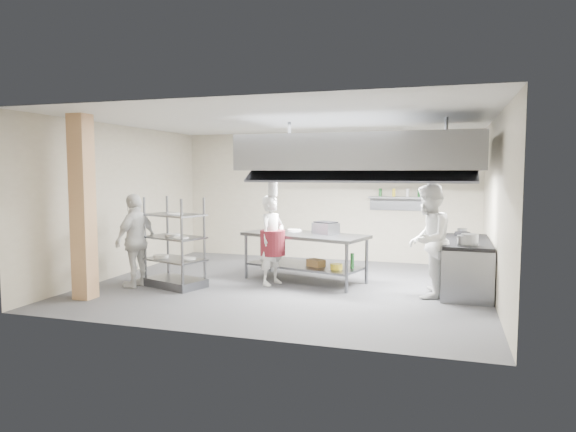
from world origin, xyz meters
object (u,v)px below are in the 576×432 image
(pass_rack, at_px, (174,242))
(chef_head, at_px, (272,240))
(griddle, at_px, (326,228))
(chef_plating, at_px, (136,240))
(island, at_px, (305,257))
(cooking_range, at_px, (465,267))
(stockpot, at_px, (469,240))
(chef_line, at_px, (428,241))

(pass_rack, relative_size, chef_head, 0.99)
(pass_rack, xyz_separation_m, chef_head, (1.63, 0.69, 0.01))
(chef_head, xyz_separation_m, griddle, (0.89, 0.52, 0.19))
(pass_rack, distance_m, chef_plating, 0.69)
(pass_rack, height_order, griddle, pass_rack)
(pass_rack, bearing_deg, island, 46.84)
(island, xyz_separation_m, chef_plating, (-2.79, -1.34, 0.39))
(cooking_range, height_order, chef_head, chef_head)
(pass_rack, bearing_deg, stockpot, 24.38)
(cooking_range, bearing_deg, chef_line, -135.43)
(island, xyz_separation_m, griddle, (0.39, 0.08, 0.56))
(griddle, bearing_deg, cooking_range, 28.77)
(pass_rack, xyz_separation_m, chef_line, (4.40, 0.57, 0.13))
(pass_rack, distance_m, griddle, 2.80)
(chef_head, xyz_separation_m, chef_line, (2.77, -0.12, 0.12))
(cooking_range, height_order, stockpot, stockpot)
(chef_plating, bearing_deg, stockpot, 104.12)
(pass_rack, distance_m, stockpot, 5.07)
(chef_line, bearing_deg, chef_head, -81.09)
(chef_head, bearing_deg, stockpot, -74.57)
(cooking_range, xyz_separation_m, chef_plating, (-5.68, -1.39, 0.42))
(stockpot, bearing_deg, cooking_range, 91.90)
(pass_rack, bearing_deg, griddle, 44.66)
(cooking_range, distance_m, griddle, 2.57)
(chef_head, distance_m, chef_plating, 2.46)
(island, bearing_deg, stockpot, 3.56)
(chef_line, xyz_separation_m, stockpot, (0.64, -0.09, 0.05))
(chef_plating, xyz_separation_m, stockpot, (5.70, 0.69, 0.15))
(chef_head, distance_m, stockpot, 3.42)
(cooking_range, distance_m, chef_line, 1.01)
(chef_line, bearing_deg, island, -92.43)
(chef_line, relative_size, stockpot, 6.98)
(pass_rack, height_order, stockpot, pass_rack)
(chef_plating, relative_size, stockpot, 6.26)
(chef_head, relative_size, chef_line, 0.87)
(pass_rack, relative_size, chef_plating, 0.96)
(chef_plating, bearing_deg, cooking_range, 110.91)
(chef_line, relative_size, chef_plating, 1.11)
(island, relative_size, griddle, 5.49)
(cooking_range, bearing_deg, chef_plating, -166.28)
(island, height_order, chef_line, chef_line)
(chef_line, distance_m, stockpot, 0.65)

